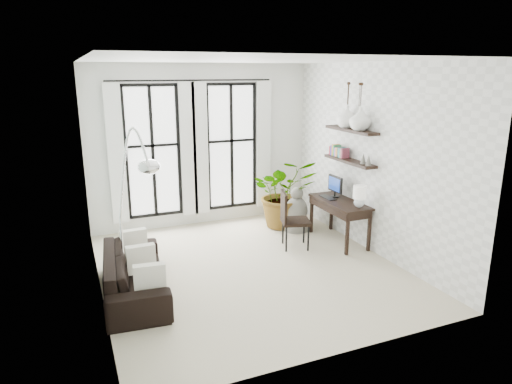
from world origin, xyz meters
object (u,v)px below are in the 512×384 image
desk_chair (290,216)px  arc_lamp (133,172)px  plant (284,193)px  sofa (135,273)px  buddha (296,212)px  desk (341,204)px

desk_chair → arc_lamp: 2.96m
arc_lamp → plant: bearing=27.0°
sofa → arc_lamp: arc_lamp is taller
arc_lamp → buddha: (3.22, 1.26, -1.34)m
sofa → arc_lamp: 1.43m
desk → plant: bearing=113.6°
desk → arc_lamp: 3.79m
desk_chair → sofa: bearing=-148.9°
desk → arc_lamp: arc_lamp is taller
plant → desk_chair: size_ratio=1.38×
desk_chair → buddha: size_ratio=1.17×
plant → arc_lamp: bearing=-153.0°
plant → desk_chair: plant is taller
plant → arc_lamp: (-3.10, -1.58, 1.01)m
desk → desk_chair: size_ratio=1.29×
sofa → buddha: buddha is taller
plant → buddha: (0.11, -0.32, -0.33)m
desk_chair → arc_lamp: (-2.69, -0.50, 1.13)m
sofa → desk: (3.75, 0.56, 0.43)m
plant → desk: bearing=-66.4°
arc_lamp → desk: bearing=5.7°
sofa → plant: size_ratio=1.47×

